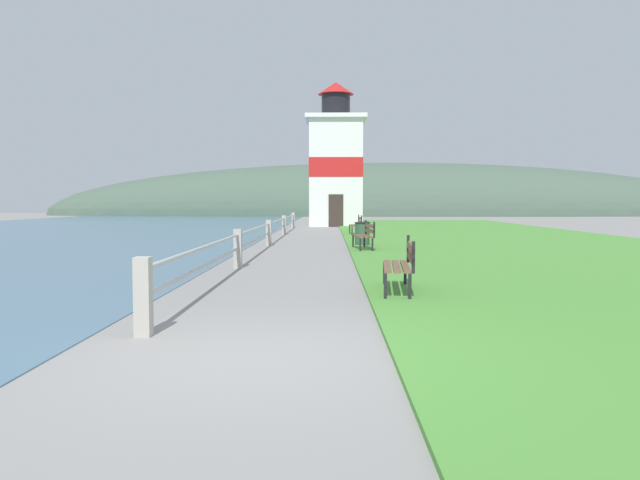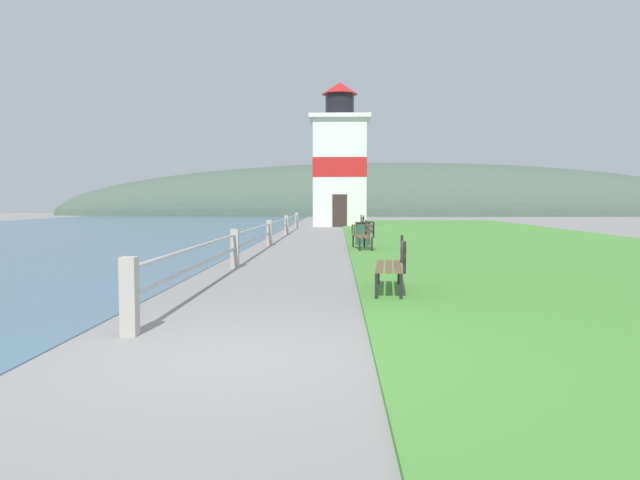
{
  "view_description": "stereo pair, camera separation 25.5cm",
  "coord_description": "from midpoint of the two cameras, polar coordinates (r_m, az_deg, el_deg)",
  "views": [
    {
      "loc": [
        0.8,
        -6.0,
        1.53
      ],
      "look_at": [
        0.5,
        14.16,
        0.3
      ],
      "focal_mm": 35.0,
      "sensor_mm": 36.0,
      "label": 1
    },
    {
      "loc": [
        1.06,
        -6.0,
        1.53
      ],
      "look_at": [
        0.5,
        14.16,
        0.3
      ],
      "focal_mm": 35.0,
      "sensor_mm": 36.0,
      "label": 2
    }
  ],
  "objects": [
    {
      "name": "lighthouse",
      "position": [
        39.95,
        1.26,
        6.93
      ],
      "size": [
        3.79,
        3.79,
        9.09
      ],
      "color": "white",
      "rests_on": "ground_plane"
    },
    {
      "name": "distant_hillside",
      "position": [
        72.14,
        6.48,
        2.26
      ],
      "size": [
        80.0,
        16.0,
        12.0
      ],
      "color": "#475B4C",
      "rests_on": "ground_plane"
    },
    {
      "name": "grass_verge",
      "position": [
        24.8,
        16.02,
        -0.11
      ],
      "size": [
        12.0,
        53.66,
        0.06
      ],
      "color": "#4C8E38",
      "rests_on": "ground_plane"
    },
    {
      "name": "ground_plane",
      "position": [
        6.26,
        -7.85,
        -10.71
      ],
      "size": [
        160.0,
        160.0,
        0.0
      ],
      "primitive_type": "plane",
      "color": "gray"
    },
    {
      "name": "park_bench_midway",
      "position": [
        19.55,
        3.79,
        0.57
      ],
      "size": [
        0.63,
        1.68,
        0.94
      ],
      "rotation": [
        0.0,
        0.0,
        3.24
      ],
      "color": "brown",
      "rests_on": "ground_plane"
    },
    {
      "name": "seawall_railing",
      "position": [
        21.84,
        -5.05,
        0.9
      ],
      "size": [
        0.18,
        29.59,
        0.91
      ],
      "color": "#A8A399",
      "rests_on": "ground_plane"
    },
    {
      "name": "park_bench_near",
      "position": [
        10.39,
        6.78,
        -2.02
      ],
      "size": [
        0.61,
        1.82,
        0.94
      ],
      "rotation": [
        0.0,
        0.0,
        3.06
      ],
      "color": "brown",
      "rests_on": "ground_plane"
    },
    {
      "name": "park_bench_far",
      "position": [
        28.52,
        3.13,
        1.49
      ],
      "size": [
        0.53,
        1.62,
        0.94
      ],
      "rotation": [
        0.0,
        0.0,
        3.18
      ],
      "color": "brown",
      "rests_on": "ground_plane"
    },
    {
      "name": "trash_bin",
      "position": [
        21.46,
        3.55,
        0.53
      ],
      "size": [
        0.54,
        0.54,
        0.84
      ],
      "color": "#2D5138",
      "rests_on": "ground_plane"
    }
  ]
}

